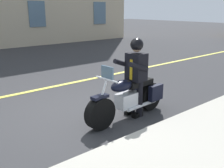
{
  "coord_description": "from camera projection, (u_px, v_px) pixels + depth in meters",
  "views": [
    {
      "loc": [
        2.78,
        5.03,
        2.34
      ],
      "look_at": [
        -0.67,
        0.89,
        0.75
      ],
      "focal_mm": 41.26,
      "sensor_mm": 36.0,
      "label": 1
    }
  ],
  "objects": [
    {
      "name": "motorcycle_main",
      "position": [
        129.0,
        98.0,
        5.63
      ],
      "size": [
        2.22,
        0.67,
        1.26
      ],
      "color": "black",
      "rests_on": "ground_plane"
    },
    {
      "name": "lane_center_stripe",
      "position": [
        32.0,
        91.0,
        7.54
      ],
      "size": [
        60.0,
        0.16,
        0.01
      ],
      "primitive_type": "cube",
      "color": "#E5DB4C",
      "rests_on": "ground_plane"
    },
    {
      "name": "ground_plane",
      "position": [
        66.0,
        111.0,
        6.07
      ],
      "size": [
        80.0,
        80.0,
        0.0
      ],
      "primitive_type": "plane",
      "color": "#333335"
    },
    {
      "name": "rider_main",
      "position": [
        136.0,
        71.0,
        5.59
      ],
      "size": [
        0.64,
        0.57,
        1.74
      ],
      "color": "black",
      "rests_on": "ground_plane"
    }
  ]
}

